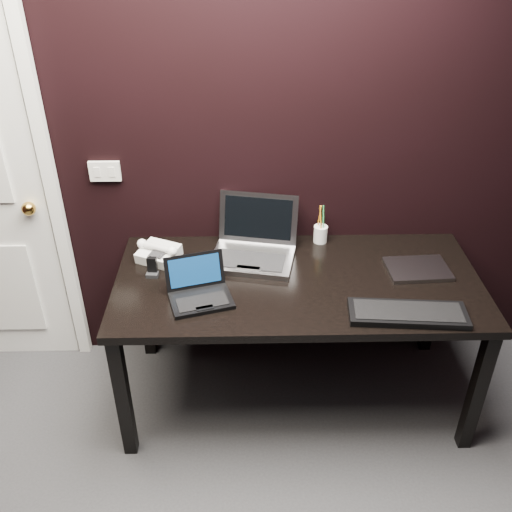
{
  "coord_description": "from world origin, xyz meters",
  "views": [
    {
      "loc": [
        0.06,
        -0.77,
        2.26
      ],
      "look_at": [
        0.1,
        1.35,
        0.9
      ],
      "focal_mm": 40.0,
      "sensor_mm": 36.0,
      "label": 1
    }
  ],
  "objects_px": {
    "silver_laptop": "(254,247)",
    "ext_keyboard": "(408,313)",
    "closed_laptop": "(418,269)",
    "mobile_phone": "(152,269)",
    "desk": "(297,293)",
    "desk_phone": "(158,253)",
    "pen_cup": "(320,233)",
    "netbook": "(199,292)"
  },
  "relations": [
    {
      "from": "desk_phone",
      "to": "silver_laptop",
      "type": "bearing_deg",
      "value": 2.44
    },
    {
      "from": "desk",
      "to": "pen_cup",
      "type": "distance_m",
      "value": 0.39
    },
    {
      "from": "silver_laptop",
      "to": "pen_cup",
      "type": "relative_size",
      "value": 2.19
    },
    {
      "from": "silver_laptop",
      "to": "ext_keyboard",
      "type": "distance_m",
      "value": 0.81
    },
    {
      "from": "desk",
      "to": "closed_laptop",
      "type": "distance_m",
      "value": 0.58
    },
    {
      "from": "desk_phone",
      "to": "mobile_phone",
      "type": "bearing_deg",
      "value": -95.2
    },
    {
      "from": "closed_laptop",
      "to": "pen_cup",
      "type": "xyz_separation_m",
      "value": [
        -0.43,
        0.28,
        0.04
      ]
    },
    {
      "from": "silver_laptop",
      "to": "closed_laptop",
      "type": "bearing_deg",
      "value": -10.5
    },
    {
      "from": "desk",
      "to": "closed_laptop",
      "type": "bearing_deg",
      "value": 5.66
    },
    {
      "from": "netbook",
      "to": "silver_laptop",
      "type": "xyz_separation_m",
      "value": [
        0.25,
        0.34,
        0.02
      ]
    },
    {
      "from": "ext_keyboard",
      "to": "desk_phone",
      "type": "distance_m",
      "value": 1.2
    },
    {
      "from": "desk",
      "to": "netbook",
      "type": "relative_size",
      "value": 5.3
    },
    {
      "from": "desk_phone",
      "to": "pen_cup",
      "type": "xyz_separation_m",
      "value": [
        0.81,
        0.16,
        0.01
      ]
    },
    {
      "from": "closed_laptop",
      "to": "mobile_phone",
      "type": "height_order",
      "value": "mobile_phone"
    },
    {
      "from": "ext_keyboard",
      "to": "pen_cup",
      "type": "height_order",
      "value": "pen_cup"
    },
    {
      "from": "mobile_phone",
      "to": "pen_cup",
      "type": "height_order",
      "value": "pen_cup"
    },
    {
      "from": "ext_keyboard",
      "to": "closed_laptop",
      "type": "relative_size",
      "value": 1.69
    },
    {
      "from": "desk_phone",
      "to": "ext_keyboard",
      "type": "bearing_deg",
      "value": -22.86
    },
    {
      "from": "netbook",
      "to": "desk",
      "type": "bearing_deg",
      "value": 17.03
    },
    {
      "from": "desk",
      "to": "netbook",
      "type": "bearing_deg",
      "value": -162.97
    },
    {
      "from": "closed_laptop",
      "to": "ext_keyboard",
      "type": "bearing_deg",
      "value": -111.1
    },
    {
      "from": "mobile_phone",
      "to": "pen_cup",
      "type": "bearing_deg",
      "value": 19.52
    },
    {
      "from": "closed_laptop",
      "to": "silver_laptop",
      "type": "bearing_deg",
      "value": 169.5
    },
    {
      "from": "desk",
      "to": "ext_keyboard",
      "type": "distance_m",
      "value": 0.53
    },
    {
      "from": "desk_phone",
      "to": "mobile_phone",
      "type": "height_order",
      "value": "desk_phone"
    },
    {
      "from": "silver_laptop",
      "to": "desk_phone",
      "type": "distance_m",
      "value": 0.47
    },
    {
      "from": "closed_laptop",
      "to": "pen_cup",
      "type": "bearing_deg",
      "value": 147.06
    },
    {
      "from": "desk",
      "to": "mobile_phone",
      "type": "xyz_separation_m",
      "value": [
        -0.68,
        0.05,
        0.11
      ]
    },
    {
      "from": "netbook",
      "to": "ext_keyboard",
      "type": "xyz_separation_m",
      "value": [
        0.89,
        -0.15,
        -0.02
      ]
    },
    {
      "from": "ext_keyboard",
      "to": "mobile_phone",
      "type": "relative_size",
      "value": 5.35
    },
    {
      "from": "netbook",
      "to": "mobile_phone",
      "type": "height_order",
      "value": "netbook"
    },
    {
      "from": "closed_laptop",
      "to": "desk_phone",
      "type": "distance_m",
      "value": 1.25
    },
    {
      "from": "closed_laptop",
      "to": "desk_phone",
      "type": "relative_size",
      "value": 1.3
    },
    {
      "from": "desk",
      "to": "ext_keyboard",
      "type": "xyz_separation_m",
      "value": [
        0.44,
        -0.29,
        0.09
      ]
    },
    {
      "from": "desk_phone",
      "to": "mobile_phone",
      "type": "distance_m",
      "value": 0.14
    },
    {
      "from": "silver_laptop",
      "to": "ext_keyboard",
      "type": "height_order",
      "value": "silver_laptop"
    },
    {
      "from": "netbook",
      "to": "closed_laptop",
      "type": "relative_size",
      "value": 1.07
    },
    {
      "from": "desk_phone",
      "to": "netbook",
      "type": "bearing_deg",
      "value": -55.53
    },
    {
      "from": "pen_cup",
      "to": "desk",
      "type": "bearing_deg",
      "value": -112.83
    },
    {
      "from": "desk",
      "to": "pen_cup",
      "type": "bearing_deg",
      "value": 67.17
    },
    {
      "from": "pen_cup",
      "to": "mobile_phone",
      "type": "bearing_deg",
      "value": -160.48
    },
    {
      "from": "netbook",
      "to": "closed_laptop",
      "type": "bearing_deg",
      "value": 10.76
    }
  ]
}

